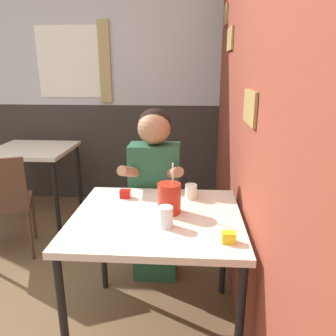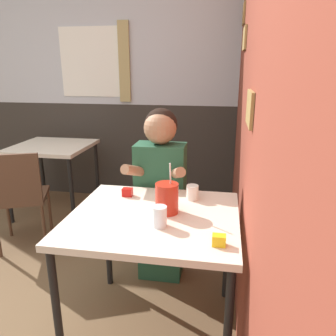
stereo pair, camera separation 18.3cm
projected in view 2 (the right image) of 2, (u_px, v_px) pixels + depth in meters
name	position (u px, v px, depth m)	size (l,w,h in m)	color
brick_wall_right	(249.00, 89.00, 2.27)	(0.08, 4.35, 2.70)	brown
back_wall	(108.00, 80.00, 3.64)	(5.84, 0.09, 2.70)	silver
main_table	(154.00, 227.00, 1.77)	(0.90, 0.80, 0.74)	beige
background_table	(53.00, 153.00, 3.36)	(0.75, 0.71, 0.74)	beige
chair_near_window	(19.00, 193.00, 2.69)	(0.52, 0.52, 0.86)	#4C3323
person_seated	(161.00, 191.00, 2.28)	(0.42, 0.41, 1.24)	#235138
cocktail_pitcher	(167.00, 198.00, 1.75)	(0.12, 0.12, 0.28)	#B22819
glass_near_pitcher	(160.00, 217.00, 1.61)	(0.07, 0.07, 0.11)	silver
glass_center	(192.00, 192.00, 1.94)	(0.07, 0.07, 0.09)	silver
condiment_ketchup	(127.00, 192.00, 2.00)	(0.06, 0.04, 0.05)	#B7140F
condiment_mustard	(219.00, 240.00, 1.44)	(0.06, 0.04, 0.05)	yellow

